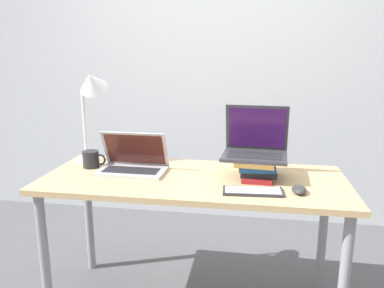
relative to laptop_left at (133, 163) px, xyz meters
The scene contains 9 objects.
wall_back 1.39m from the laptop_left, 74.31° to the left, with size 8.00×0.05×2.70m.
desk 0.37m from the laptop_left, ahead, with size 1.59×0.66×0.77m.
laptop_left is the anchor object (origin of this frame).
book_stack 0.67m from the laptop_left, ahead, with size 0.22×0.28×0.11m.
laptop_on_books 0.67m from the laptop_left, ahead, with size 0.35×0.28×0.26m.
wireless_keyboard 0.70m from the laptop_left, 19.05° to the right, with size 0.29×0.13×0.01m.
mouse 0.89m from the laptop_left, 12.69° to the right, with size 0.07×0.11×0.03m.
mug 0.26m from the laptop_left, behind, with size 0.14×0.09×0.10m.
desk_lamp 0.48m from the laptop_left, 156.43° to the left, with size 0.23×0.20×0.57m.
Camera 1 is at (0.30, -1.53, 1.40)m, focal length 35.00 mm.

